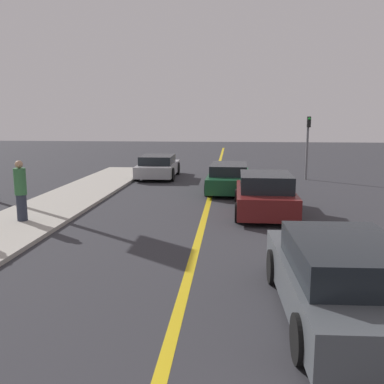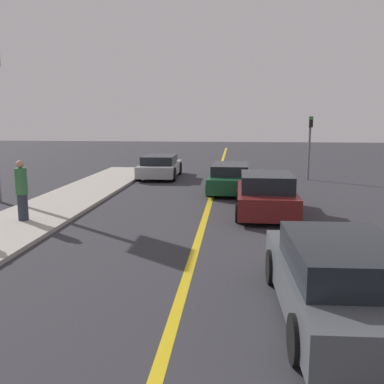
{
  "view_description": "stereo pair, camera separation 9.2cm",
  "coord_description": "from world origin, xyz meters",
  "px_view_note": "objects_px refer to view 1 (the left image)",
  "views": [
    {
      "loc": [
        0.84,
        1.49,
        3.2
      ],
      "look_at": [
        -0.16,
        12.37,
        1.3
      ],
      "focal_mm": 40.0,
      "sensor_mm": 36.0,
      "label": 1
    },
    {
      "loc": [
        0.93,
        1.5,
        3.2
      ],
      "look_at": [
        -0.16,
        12.37,
        1.3
      ],
      "focal_mm": 40.0,
      "sensor_mm": 36.0,
      "label": 2
    }
  ],
  "objects_px": {
    "car_ahead_center": "(265,195)",
    "car_far_distant": "(229,178)",
    "car_near_right_lane": "(342,279)",
    "traffic_light": "(308,140)",
    "car_parked_left_lot": "(158,167)",
    "pedestrian_mid_group": "(21,191)"
  },
  "relations": [
    {
      "from": "pedestrian_mid_group",
      "to": "traffic_light",
      "type": "bearing_deg",
      "value": 45.87
    },
    {
      "from": "car_near_right_lane",
      "to": "car_parked_left_lot",
      "type": "height_order",
      "value": "car_near_right_lane"
    },
    {
      "from": "car_far_distant",
      "to": "pedestrian_mid_group",
      "type": "height_order",
      "value": "pedestrian_mid_group"
    },
    {
      "from": "car_far_distant",
      "to": "car_parked_left_lot",
      "type": "xyz_separation_m",
      "value": [
        -3.84,
        4.0,
        0.01
      ]
    },
    {
      "from": "car_near_right_lane",
      "to": "car_ahead_center",
      "type": "distance_m",
      "value": 7.57
    },
    {
      "from": "car_near_right_lane",
      "to": "car_ahead_center",
      "type": "relative_size",
      "value": 1.12
    },
    {
      "from": "car_ahead_center",
      "to": "car_parked_left_lot",
      "type": "relative_size",
      "value": 0.93
    },
    {
      "from": "car_ahead_center",
      "to": "car_parked_left_lot",
      "type": "xyz_separation_m",
      "value": [
        -5.08,
        8.55,
        -0.06
      ]
    },
    {
      "from": "car_ahead_center",
      "to": "car_far_distant",
      "type": "bearing_deg",
      "value": 105.69
    },
    {
      "from": "car_near_right_lane",
      "to": "traffic_light",
      "type": "relative_size",
      "value": 1.39
    },
    {
      "from": "car_ahead_center",
      "to": "car_far_distant",
      "type": "distance_m",
      "value": 4.72
    },
    {
      "from": "car_far_distant",
      "to": "car_ahead_center",
      "type": "bearing_deg",
      "value": -73.31
    },
    {
      "from": "car_near_right_lane",
      "to": "pedestrian_mid_group",
      "type": "bearing_deg",
      "value": 143.82
    },
    {
      "from": "car_near_right_lane",
      "to": "car_parked_left_lot",
      "type": "bearing_deg",
      "value": 107.53
    },
    {
      "from": "car_near_right_lane",
      "to": "car_parked_left_lot",
      "type": "distance_m",
      "value": 17.09
    },
    {
      "from": "car_near_right_lane",
      "to": "car_ahead_center",
      "type": "xyz_separation_m",
      "value": [
        -0.65,
        7.54,
        0.01
      ]
    },
    {
      "from": "pedestrian_mid_group",
      "to": "car_far_distant",
      "type": "bearing_deg",
      "value": 46.79
    },
    {
      "from": "pedestrian_mid_group",
      "to": "traffic_light",
      "type": "xyz_separation_m",
      "value": [
        10.24,
        10.56,
        1.02
      ]
    },
    {
      "from": "car_near_right_lane",
      "to": "pedestrian_mid_group",
      "type": "height_order",
      "value": "pedestrian_mid_group"
    },
    {
      "from": "car_near_right_lane",
      "to": "pedestrian_mid_group",
      "type": "xyz_separation_m",
      "value": [
        -8.1,
        5.49,
        0.38
      ]
    },
    {
      "from": "car_far_distant",
      "to": "traffic_light",
      "type": "relative_size",
      "value": 1.41
    },
    {
      "from": "car_far_distant",
      "to": "car_parked_left_lot",
      "type": "relative_size",
      "value": 1.05
    }
  ]
}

